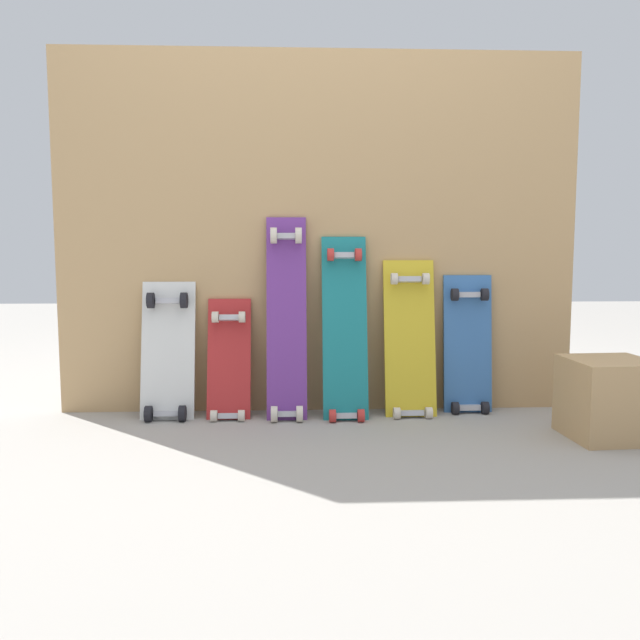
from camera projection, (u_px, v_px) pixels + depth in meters
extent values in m
plane|color=#9E9991|center=(319.00, 412.00, 3.08)|extent=(12.00, 12.00, 0.00)
cube|color=tan|center=(319.00, 234.00, 3.06)|extent=(2.35, 0.04, 1.62)
cube|color=silver|center=(168.00, 357.00, 2.98)|extent=(0.24, 0.17, 0.66)
cube|color=#B7B7BF|center=(166.00, 414.00, 2.93)|extent=(0.11, 0.04, 0.03)
cube|color=#B7B7BF|center=(168.00, 301.00, 2.99)|extent=(0.11, 0.04, 0.03)
cylinder|color=black|center=(148.00, 414.00, 2.91)|extent=(0.03, 0.07, 0.07)
cylinder|color=black|center=(182.00, 413.00, 2.92)|extent=(0.03, 0.07, 0.07)
cylinder|color=black|center=(151.00, 300.00, 2.97)|extent=(0.03, 0.07, 0.07)
cylinder|color=black|center=(184.00, 300.00, 2.97)|extent=(0.03, 0.07, 0.07)
cube|color=#B22626|center=(229.00, 367.00, 2.99)|extent=(0.19, 0.18, 0.59)
cube|color=#B7B7BF|center=(228.00, 416.00, 2.93)|extent=(0.09, 0.04, 0.03)
cube|color=#B7B7BF|center=(229.00, 318.00, 3.01)|extent=(0.09, 0.04, 0.03)
cylinder|color=beige|center=(214.00, 416.00, 2.91)|extent=(0.03, 0.05, 0.05)
cylinder|color=beige|center=(241.00, 416.00, 2.92)|extent=(0.03, 0.05, 0.05)
cylinder|color=beige|center=(215.00, 317.00, 2.99)|extent=(0.03, 0.05, 0.05)
cylinder|color=beige|center=(242.00, 317.00, 2.99)|extent=(0.03, 0.05, 0.05)
cube|color=#6B338C|center=(287.00, 325.00, 2.98)|extent=(0.18, 0.20, 0.95)
cube|color=#B7B7BF|center=(287.00, 414.00, 2.92)|extent=(0.08, 0.04, 0.03)
cube|color=#B7B7BF|center=(286.00, 236.00, 2.98)|extent=(0.08, 0.04, 0.03)
cylinder|color=beige|center=(274.00, 414.00, 2.90)|extent=(0.03, 0.07, 0.07)
cylinder|color=beige|center=(300.00, 414.00, 2.91)|extent=(0.03, 0.07, 0.07)
cylinder|color=beige|center=(274.00, 236.00, 2.96)|extent=(0.03, 0.07, 0.07)
cylinder|color=beige|center=(299.00, 236.00, 2.97)|extent=(0.03, 0.07, 0.07)
cube|color=#197A7F|center=(345.00, 335.00, 2.99)|extent=(0.20, 0.21, 0.87)
cube|color=#B7B7BF|center=(346.00, 416.00, 2.92)|extent=(0.09, 0.04, 0.03)
cube|color=#B7B7BF|center=(344.00, 256.00, 3.00)|extent=(0.09, 0.04, 0.03)
cylinder|color=red|center=(333.00, 416.00, 2.90)|extent=(0.03, 0.06, 0.06)
cylinder|color=red|center=(361.00, 416.00, 2.91)|extent=(0.03, 0.06, 0.06)
cylinder|color=red|center=(331.00, 255.00, 2.98)|extent=(0.03, 0.06, 0.06)
cylinder|color=red|center=(358.00, 255.00, 2.99)|extent=(0.03, 0.06, 0.06)
cube|color=gold|center=(410.00, 346.00, 3.03)|extent=(0.23, 0.17, 0.76)
cube|color=#B7B7BF|center=(412.00, 413.00, 2.98)|extent=(0.10, 0.04, 0.03)
cube|color=#B7B7BF|center=(409.00, 279.00, 3.03)|extent=(0.10, 0.04, 0.03)
cylinder|color=beige|center=(397.00, 413.00, 2.96)|extent=(0.03, 0.05, 0.05)
cylinder|color=beige|center=(429.00, 413.00, 2.96)|extent=(0.03, 0.05, 0.05)
cylinder|color=beige|center=(394.00, 279.00, 3.01)|extent=(0.03, 0.05, 0.05)
cylinder|color=beige|center=(426.00, 279.00, 3.02)|extent=(0.03, 0.05, 0.05)
cube|color=#386BAD|center=(467.00, 351.00, 3.08)|extent=(0.22, 0.09, 0.69)
cube|color=#B7B7BF|center=(469.00, 407.00, 3.06)|extent=(0.10, 0.04, 0.03)
cube|color=#B7B7BF|center=(469.00, 295.00, 3.06)|extent=(0.10, 0.04, 0.03)
cylinder|color=black|center=(455.00, 408.00, 3.04)|extent=(0.03, 0.06, 0.06)
cylinder|color=black|center=(485.00, 408.00, 3.05)|extent=(0.03, 0.06, 0.06)
cylinder|color=black|center=(455.00, 295.00, 3.04)|extent=(0.03, 0.06, 0.06)
cylinder|color=black|center=(485.00, 295.00, 3.04)|extent=(0.03, 0.06, 0.06)
cube|color=tan|center=(609.00, 399.00, 2.66)|extent=(0.33, 0.33, 0.31)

